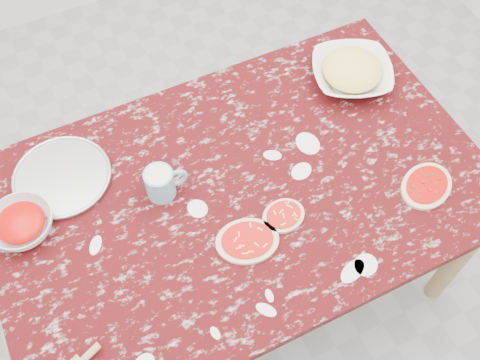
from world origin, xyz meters
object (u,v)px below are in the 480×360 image
at_px(worktable, 240,201).
at_px(pizza_tray, 62,177).
at_px(sauce_bowl, 22,224).
at_px(cheese_bowl, 351,73).
at_px(flour_mug, 161,183).

distance_m(worktable, pizza_tray, 0.59).
bearing_deg(pizza_tray, sauce_bowl, -140.52).
relative_size(pizza_tray, sauce_bowl, 1.57).
bearing_deg(sauce_bowl, pizza_tray, 39.48).
distance_m(worktable, cheese_bowl, 0.63).
bearing_deg(sauce_bowl, flour_mug, -8.10).
xyz_separation_m(pizza_tray, cheese_bowl, (1.08, -0.04, 0.03)).
relative_size(pizza_tray, flour_mug, 2.25).
xyz_separation_m(worktable, cheese_bowl, (0.57, 0.24, 0.12)).
relative_size(sauce_bowl, cheese_bowl, 0.70).
height_order(worktable, pizza_tray, pizza_tray).
bearing_deg(worktable, flour_mug, 157.29).
bearing_deg(flour_mug, sauce_bowl, 171.90).
height_order(sauce_bowl, cheese_bowl, cheese_bowl).
bearing_deg(flour_mug, cheese_bowl, 10.50).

